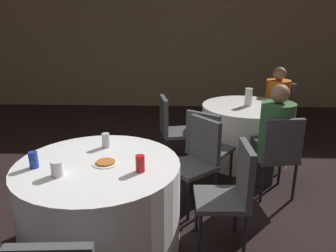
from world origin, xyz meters
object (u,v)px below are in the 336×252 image
(chair_near_northeast, at_px, (198,155))
(person_green_jacket, at_px, (272,139))
(person_orange_shirt, at_px, (274,106))
(soda_can_blue, at_px, (34,160))
(chair_far_west, at_px, (171,125))
(chair_far_south, at_px, (278,150))
(table_near, at_px, (101,205))
(pizza_plate_near, at_px, (106,163))
(chair_far_southwest, at_px, (207,143))
(chair_near_east, at_px, (233,188))
(soda_can_silver, at_px, (106,140))
(bottle_far, at_px, (248,97))
(chair_far_northeast, at_px, (279,107))
(soda_can_red, at_px, (140,164))
(table_far, at_px, (245,133))

(chair_near_northeast, bearing_deg, person_green_jacket, -108.73)
(chair_near_northeast, relative_size, person_orange_shirt, 0.78)
(chair_near_northeast, height_order, soda_can_blue, chair_near_northeast)
(chair_far_west, bearing_deg, chair_far_south, 43.35)
(chair_near_northeast, height_order, person_orange_shirt, person_orange_shirt)
(chair_far_south, relative_size, person_green_jacket, 0.75)
(table_near, xyz_separation_m, soda_can_blue, (-0.45, -0.09, 0.43))
(pizza_plate_near, bearing_deg, chair_far_southwest, 49.21)
(chair_far_southwest, relative_size, pizza_plate_near, 4.38)
(chair_near_east, distance_m, chair_far_west, 1.63)
(table_near, height_order, soda_can_silver, soda_can_silver)
(table_near, bearing_deg, person_green_jacket, 31.52)
(chair_far_southwest, bearing_deg, chair_far_west, 158.33)
(chair_near_east, distance_m, person_green_jacket, 1.08)
(chair_far_south, height_order, bottle_far, bottle_far)
(chair_far_northeast, bearing_deg, soda_can_red, 96.48)
(chair_far_southwest, bearing_deg, table_near, -97.72)
(chair_near_northeast, bearing_deg, table_near, 90.00)
(chair_near_east, bearing_deg, table_far, -15.57)
(chair_near_east, xyz_separation_m, chair_near_northeast, (-0.24, 0.63, 0.00))
(soda_can_blue, bearing_deg, chair_far_south, 23.66)
(chair_near_northeast, xyz_separation_m, pizza_plate_near, (-0.74, -0.67, 0.21))
(table_far, height_order, chair_near_northeast, chair_near_northeast)
(chair_far_southwest, bearing_deg, bottle_far, 89.49)
(chair_near_northeast, relative_size, bottle_far, 3.97)
(chair_far_west, distance_m, soda_can_red, 1.73)
(table_far, bearing_deg, chair_far_south, -81.68)
(pizza_plate_near, height_order, bottle_far, bottle_far)
(chair_near_east, relative_size, chair_far_west, 1.00)
(pizza_plate_near, xyz_separation_m, soda_can_silver, (-0.07, 0.33, 0.05))
(table_near, distance_m, bottle_far, 2.36)
(chair_near_east, bearing_deg, person_green_jacket, -31.95)
(chair_far_northeast, height_order, soda_can_red, chair_far_northeast)
(soda_can_red, relative_size, bottle_far, 0.55)
(person_orange_shirt, distance_m, soda_can_silver, 2.88)
(chair_far_northeast, distance_m, soda_can_blue, 3.65)
(chair_near_northeast, xyz_separation_m, bottle_far, (0.67, 1.11, 0.32))
(person_green_jacket, xyz_separation_m, soda_can_red, (-1.24, -1.09, 0.20))
(chair_near_east, height_order, soda_can_red, chair_near_east)
(chair_far_west, bearing_deg, soda_can_red, -17.31)
(person_green_jacket, bearing_deg, chair_near_northeast, -167.18)
(chair_near_northeast, bearing_deg, person_orange_shirt, -74.31)
(chair_near_east, bearing_deg, soda_can_blue, 92.71)
(soda_can_silver, relative_size, soda_can_red, 1.00)
(soda_can_red, bearing_deg, pizza_plate_near, 156.23)
(chair_near_east, bearing_deg, soda_can_silver, 72.12)
(chair_near_east, relative_size, chair_far_northeast, 1.00)
(table_far, height_order, soda_can_blue, soda_can_blue)
(chair_far_southwest, relative_size, chair_far_northeast, 1.00)
(table_far, xyz_separation_m, pizza_plate_near, (-1.40, -1.77, 0.37))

